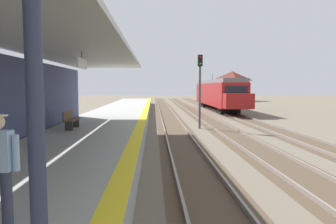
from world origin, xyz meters
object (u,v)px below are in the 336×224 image
object	(u,v)px
approaching_train	(218,93)
distant_trackside_house	(232,85)
platform_bench	(71,119)
rail_signal_post	(200,84)

from	to	relation	value
approaching_train	distant_trackside_house	xyz separation A→B (m)	(8.84, 27.07, 1.16)
platform_bench	distant_trackside_house	size ratio (longest dim) A/B	0.24
approaching_train	distant_trackside_house	bearing A→B (deg)	71.92
distant_trackside_house	platform_bench	bearing A→B (deg)	-112.58
rail_signal_post	platform_bench	size ratio (longest dim) A/B	3.25
approaching_train	distant_trackside_house	world-z (taller)	distant_trackside_house
rail_signal_post	platform_bench	world-z (taller)	rail_signal_post
platform_bench	approaching_train	bearing A→B (deg)	62.62
platform_bench	rail_signal_post	bearing A→B (deg)	41.35
approaching_train	rail_signal_post	xyz separation A→B (m)	(-4.97, -17.29, 1.02)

